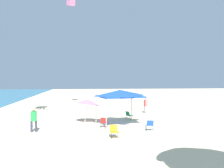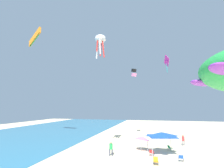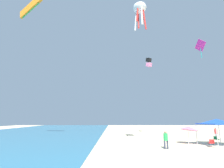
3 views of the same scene
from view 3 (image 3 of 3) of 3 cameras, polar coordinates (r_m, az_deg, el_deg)
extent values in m
cylinder|color=#B7B7BC|center=(24.91, 33.40, -14.22)|extent=(0.07, 0.07, 2.34)
cylinder|color=#B7B7BC|center=(20.50, 32.79, -15.18)|extent=(0.07, 0.07, 2.34)
cylinder|color=#B7B7BC|center=(22.65, 27.37, -15.25)|extent=(0.07, 0.07, 2.34)
cube|color=blue|center=(22.64, 32.77, -11.59)|extent=(3.70, 4.01, 0.10)
pyramid|color=blue|center=(22.64, 32.68, -10.84)|extent=(3.62, 3.93, 0.50)
cylinder|color=silver|center=(22.51, 25.15, -15.89)|extent=(0.21, 0.32, 2.04)
cone|color=pink|center=(22.58, 25.20, -13.78)|extent=(2.14, 2.13, 0.87)
cylinder|color=black|center=(21.81, 31.80, -17.57)|extent=(0.02, 0.02, 0.40)
cylinder|color=black|center=(21.66, 30.43, -17.76)|extent=(0.02, 0.02, 0.40)
cylinder|color=black|center=(21.32, 32.25, -17.69)|extent=(0.02, 0.02, 0.40)
cylinder|color=black|center=(21.16, 30.86, -17.89)|extent=(0.02, 0.02, 0.40)
cube|color=red|center=(21.46, 31.27, -17.20)|extent=(0.62, 0.62, 0.03)
cube|color=red|center=(21.16, 31.46, -16.70)|extent=(0.24, 0.51, 0.41)
cylinder|color=black|center=(25.59, 33.67, -16.28)|extent=(0.02, 0.02, 0.40)
cylinder|color=black|center=(25.82, 32.59, -16.34)|extent=(0.02, 0.02, 0.40)
cylinder|color=black|center=(25.12, 33.15, -16.45)|extent=(0.02, 0.02, 0.40)
cylinder|color=black|center=(25.36, 32.05, -16.51)|extent=(0.02, 0.02, 0.40)
cube|color=#198C4C|center=(25.45, 32.81, -15.95)|extent=(0.72, 0.72, 0.03)
cube|color=#198C4C|center=(25.17, 32.46, -15.57)|extent=(0.49, 0.37, 0.41)
cylinder|color=slate|center=(30.32, 32.78, -15.06)|extent=(0.15, 0.15, 0.76)
cylinder|color=slate|center=(30.07, 32.47, -15.13)|extent=(0.15, 0.15, 0.76)
cylinder|color=red|center=(30.14, 32.47, -13.75)|extent=(0.40, 0.40, 0.66)
sphere|color=#A87A56|center=(30.12, 32.37, -12.89)|extent=(0.25, 0.25, 0.25)
cylinder|color=#33384C|center=(18.37, 18.79, -19.41)|extent=(0.16, 0.16, 0.81)
cylinder|color=#33384C|center=(18.20, 17.91, -19.53)|extent=(0.16, 0.16, 0.81)
cylinder|color=green|center=(18.20, 18.18, -17.12)|extent=(0.42, 0.42, 0.70)
sphere|color=tan|center=(18.16, 18.08, -15.60)|extent=(0.26, 0.26, 0.26)
cube|color=orange|center=(33.68, -26.43, 23.07)|extent=(3.08, 5.02, 3.34)
cube|color=green|center=(33.29, -26.55, 22.06)|extent=(2.13, 3.82, 1.88)
ellipsoid|color=white|center=(23.11, 9.61, 24.76)|extent=(1.66, 1.66, 1.21)
cylinder|color=white|center=(22.76, 10.62, 21.67)|extent=(0.32, 0.32, 1.78)
cylinder|color=red|center=(22.68, 9.20, 21.02)|extent=(0.41, 0.25, 2.26)
cylinder|color=white|center=(22.19, 8.30, 21.06)|extent=(0.28, 0.46, 2.75)
cylinder|color=red|center=(22.05, 8.80, 22.85)|extent=(0.32, 0.32, 1.78)
cylinder|color=white|center=(21.86, 10.33, 22.47)|extent=(0.41, 0.25, 2.26)
cylinder|color=red|center=(22.09, 11.26, 21.34)|extent=(0.28, 0.46, 2.75)
cube|color=#E02D9E|center=(28.97, 28.41, 11.78)|extent=(2.10, 0.67, 2.16)
cylinder|color=teal|center=(28.52, 28.67, 9.46)|extent=(0.08, 0.08, 1.54)
cube|color=black|center=(33.45, 12.65, 8.17)|extent=(1.22, 1.20, 0.87)
cube|color=pink|center=(33.13, 12.72, 6.59)|extent=(1.22, 1.20, 0.87)
camera|label=1|loc=(9.45, 93.95, 7.52)|focal=39.28mm
camera|label=2|loc=(12.10, 107.51, 19.57)|focal=25.83mm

